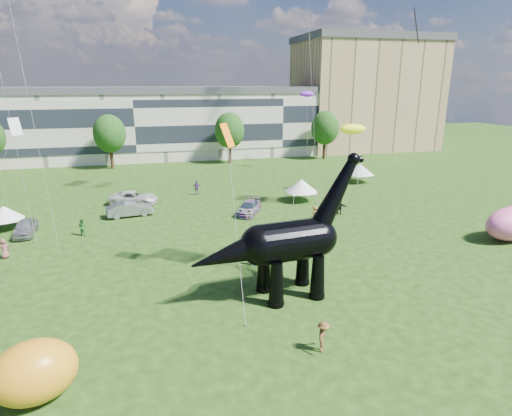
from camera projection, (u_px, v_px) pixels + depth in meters
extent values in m
plane|color=#16330C|center=(269.00, 328.00, 25.20)|extent=(220.00, 220.00, 0.00)
cube|color=beige|center=(135.00, 127.00, 79.20)|extent=(78.00, 11.00, 12.00)
cube|color=tan|center=(364.00, 96.00, 91.99)|extent=(28.00, 18.00, 22.00)
cylinder|color=#382314|center=(112.00, 159.00, 71.13)|extent=(0.56, 0.56, 3.20)
ellipsoid|color=#14380F|center=(109.00, 130.00, 69.79)|extent=(5.20, 5.20, 6.24)
cylinder|color=#382314|center=(230.00, 154.00, 75.89)|extent=(0.56, 0.56, 3.20)
ellipsoid|color=#14380F|center=(229.00, 127.00, 74.55)|extent=(5.20, 5.20, 6.24)
cylinder|color=#382314|center=(324.00, 150.00, 80.17)|extent=(0.56, 0.56, 3.20)
ellipsoid|color=#14380F|center=(325.00, 125.00, 78.83)|extent=(5.20, 5.20, 6.24)
cone|color=black|center=(276.00, 284.00, 27.33)|extent=(1.14, 1.14, 2.98)
sphere|color=black|center=(276.00, 303.00, 27.71)|extent=(1.09, 1.09, 1.09)
cone|color=black|center=(264.00, 271.00, 29.30)|extent=(1.14, 1.14, 2.98)
sphere|color=black|center=(264.00, 288.00, 29.67)|extent=(1.09, 1.09, 1.09)
cone|color=black|center=(318.00, 277.00, 28.35)|extent=(1.14, 1.14, 2.98)
sphere|color=black|center=(317.00, 295.00, 28.72)|extent=(1.09, 1.09, 1.09)
cone|color=black|center=(303.00, 265.00, 30.31)|extent=(1.14, 1.14, 2.98)
sphere|color=black|center=(302.00, 281.00, 30.68)|extent=(1.09, 1.09, 1.09)
cylinder|color=black|center=(290.00, 241.00, 28.11)|extent=(4.45, 3.13, 2.69)
sphere|color=black|center=(260.00, 245.00, 27.40)|extent=(2.69, 2.69, 2.69)
sphere|color=black|center=(318.00, 237.00, 28.82)|extent=(2.59, 2.59, 2.59)
cone|color=black|center=(336.00, 194.00, 28.42)|extent=(3.89, 1.90, 5.27)
sphere|color=black|center=(354.00, 159.00, 28.18)|extent=(0.84, 0.84, 0.84)
cylinder|color=black|center=(357.00, 160.00, 28.30)|extent=(0.74, 0.51, 0.44)
cone|color=black|center=(230.00, 254.00, 26.80)|extent=(5.46, 2.66, 2.92)
imported|color=#B9BABE|center=(25.00, 228.00, 40.32)|extent=(1.91, 4.37, 1.47)
imported|color=gray|center=(130.00, 209.00, 46.00)|extent=(5.04, 2.40, 1.60)
imported|color=silver|center=(134.00, 198.00, 50.52)|extent=(6.05, 3.91, 1.55)
imported|color=#595960|center=(249.00, 208.00, 46.87)|extent=(3.99, 5.10, 1.38)
cube|color=white|center=(301.00, 192.00, 51.84)|extent=(3.10, 3.10, 0.12)
cone|color=white|center=(301.00, 185.00, 51.61)|extent=(3.93, 3.93, 1.53)
cylinder|color=#999999|center=(293.00, 200.00, 50.36)|extent=(0.06, 0.06, 1.12)
cylinder|color=#999999|center=(316.00, 199.00, 50.99)|extent=(0.06, 0.06, 1.12)
cylinder|color=#999999|center=(286.00, 194.00, 53.02)|extent=(0.06, 0.06, 1.12)
cylinder|color=#999999|center=(308.00, 193.00, 53.65)|extent=(0.06, 0.06, 1.12)
cube|color=silver|center=(359.00, 174.00, 61.57)|extent=(3.67, 3.67, 0.12)
cone|color=silver|center=(360.00, 169.00, 61.34)|extent=(4.65, 4.65, 1.54)
cylinder|color=#999999|center=(358.00, 181.00, 59.88)|extent=(0.06, 0.06, 1.13)
cylinder|color=#999999|center=(373.00, 179.00, 61.13)|extent=(0.06, 0.06, 1.13)
cylinder|color=#999999|center=(345.00, 177.00, 62.33)|extent=(0.06, 0.06, 1.13)
cylinder|color=#999999|center=(360.00, 176.00, 63.58)|extent=(0.06, 0.06, 1.13)
cube|color=white|center=(5.00, 220.00, 41.79)|extent=(3.54, 3.54, 0.11)
cone|color=white|center=(4.00, 213.00, 41.58)|extent=(4.48, 4.48, 1.35)
cylinder|color=#999999|center=(23.00, 225.00, 41.69)|extent=(0.05, 0.05, 0.99)
cylinder|color=#999999|center=(18.00, 219.00, 43.63)|extent=(0.05, 0.05, 0.99)
ellipsoid|color=orange|center=(34.00, 372.00, 19.15)|extent=(4.46, 3.89, 2.90)
imported|color=black|center=(340.00, 206.00, 46.69)|extent=(1.21, 1.80, 1.87)
imported|color=#2B5C9F|center=(255.00, 256.00, 33.59)|extent=(0.49, 0.64, 1.56)
imported|color=#2D712D|center=(82.00, 227.00, 40.19)|extent=(1.02, 0.98, 1.66)
imported|color=brown|center=(323.00, 337.00, 22.78)|extent=(1.13, 1.31, 1.76)
imported|color=brown|center=(315.00, 213.00, 44.34)|extent=(1.13, 0.73, 1.65)
imported|color=#603476|center=(197.00, 188.00, 54.66)|extent=(1.13, 0.57, 1.86)
imported|color=#8E4947|center=(4.00, 249.00, 34.95)|extent=(0.98, 0.92, 1.68)
ellipsoid|color=#F2F814|center=(353.00, 129.00, 53.86)|extent=(3.05, 3.78, 1.35)
plane|color=black|center=(416.00, 26.00, 42.02)|extent=(2.49, 3.32, 3.37)
ellipsoid|color=purple|center=(307.00, 94.00, 67.01)|extent=(2.53, 2.12, 0.91)
plane|color=orange|center=(228.00, 135.00, 29.75)|extent=(1.47, 1.82, 1.63)
plane|color=silver|center=(15.00, 127.00, 56.51)|extent=(1.76, 2.11, 2.28)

